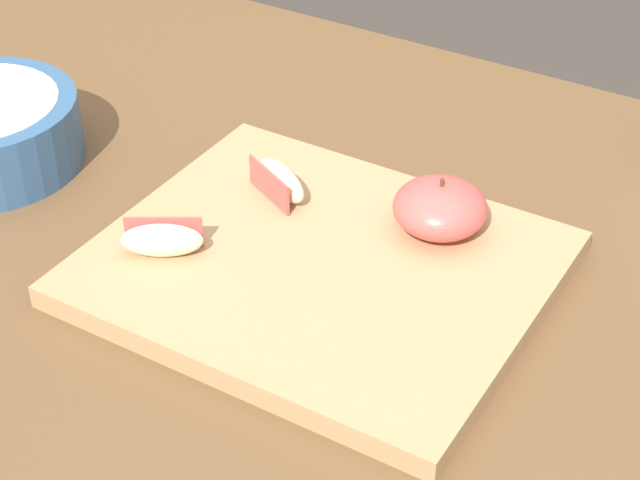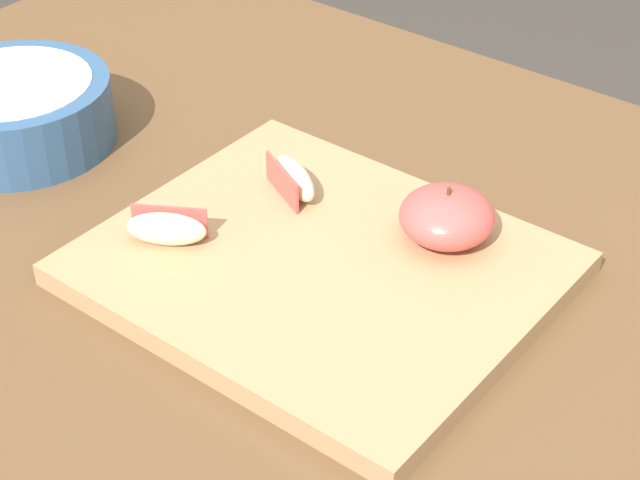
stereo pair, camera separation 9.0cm
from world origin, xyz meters
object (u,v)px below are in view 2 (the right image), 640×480
at_px(apple_half_skin_up, 447,216).
at_px(ceramic_fruit_bowl, 16,110).
at_px(apple_wedge_near_knife, 293,178).
at_px(cutting_board, 320,269).
at_px(apple_wedge_back, 167,228).

xyz_separation_m(apple_half_skin_up, ceramic_fruit_bowl, (-0.45, -0.10, -0.01)).
bearing_deg(apple_half_skin_up, apple_wedge_near_knife, -170.03).
xyz_separation_m(apple_half_skin_up, apple_wedge_near_knife, (-0.15, -0.03, -0.01)).
relative_size(apple_wedge_near_knife, ceramic_fruit_bowl, 0.38).
bearing_deg(cutting_board, apple_half_skin_up, 53.70).
bearing_deg(apple_wedge_back, ceramic_fruit_bowl, 168.70).
bearing_deg(apple_wedge_near_knife, apple_wedge_back, -105.66).
bearing_deg(cutting_board, apple_wedge_near_knife, 141.56).
relative_size(apple_half_skin_up, apple_wedge_near_knife, 1.13).
distance_m(apple_wedge_near_knife, ceramic_fruit_bowl, 0.31).
height_order(cutting_board, apple_half_skin_up, apple_half_skin_up).
relative_size(cutting_board, ceramic_fruit_bowl, 1.90).
height_order(cutting_board, ceramic_fruit_bowl, ceramic_fruit_bowl).
bearing_deg(apple_wedge_near_knife, cutting_board, -38.44).
bearing_deg(ceramic_fruit_bowl, cutting_board, 1.49).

